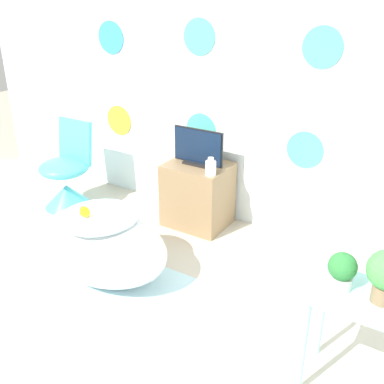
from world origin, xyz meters
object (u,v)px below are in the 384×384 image
object	(u,v)px
chair	(67,180)
tv	(198,149)
potted_plant_left	(342,270)
bathtub	(102,245)
vase	(211,167)

from	to	relation	value
chair	tv	distance (m)	1.35
potted_plant_left	chair	bearing A→B (deg)	164.00
chair	bathtub	bearing A→B (deg)	-32.85
chair	tv	world-z (taller)	tv
tv	vase	xyz separation A→B (m)	(0.21, -0.15, -0.07)
vase	potted_plant_left	xyz separation A→B (m)	(1.27, -0.98, 0.07)
bathtub	tv	bearing A→B (deg)	80.71
tv	potted_plant_left	distance (m)	1.86
tv	potted_plant_left	xyz separation A→B (m)	(1.48, -1.12, -0.00)
bathtub	vase	bearing A→B (deg)	67.14
potted_plant_left	vase	bearing A→B (deg)	142.54
tv	chair	bearing A→B (deg)	-164.45
potted_plant_left	tv	bearing A→B (deg)	142.83
bathtub	potted_plant_left	size ratio (longest dim) A/B	5.41
bathtub	vase	xyz separation A→B (m)	(0.37, 0.89, 0.37)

